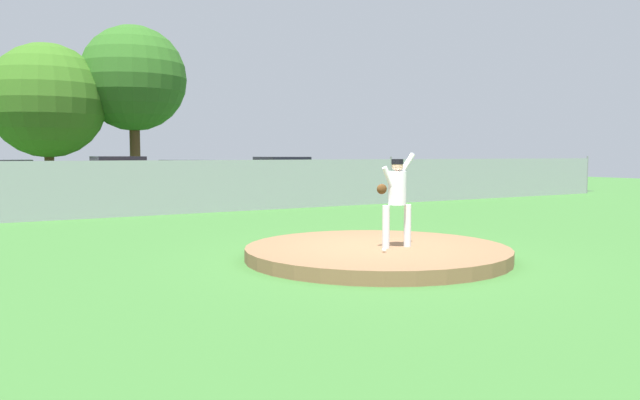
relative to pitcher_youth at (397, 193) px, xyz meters
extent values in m
plane|color=#386B2D|center=(-0.21, 6.29, -1.20)|extent=(80.00, 80.00, 0.00)
cube|color=#2B2B2D|center=(-0.21, 14.79, -1.20)|extent=(44.00, 7.00, 0.01)
cylinder|color=brown|center=(-0.21, 0.29, -1.08)|extent=(4.76, 4.76, 0.23)
cylinder|color=silver|center=(-0.22, 0.01, -0.59)|extent=(0.13, 0.13, 0.76)
cylinder|color=silver|center=(0.24, -0.02, -0.59)|extent=(0.13, 0.13, 0.76)
cylinder|color=silver|center=(0.01, 0.00, 0.09)|extent=(0.32, 0.32, 0.60)
cylinder|color=silver|center=(0.19, 0.00, 0.48)|extent=(0.39, 0.12, 0.47)
cylinder|color=silver|center=(-0.17, 0.00, 0.25)|extent=(0.29, 0.11, 0.46)
ellipsoid|color=#4C2D14|center=(-0.29, 0.05, 0.08)|extent=(0.20, 0.12, 0.18)
sphere|color=tan|center=(0.01, 0.00, 0.49)|extent=(0.20, 0.20, 0.20)
cylinder|color=black|center=(0.01, 0.00, 0.56)|extent=(0.21, 0.21, 0.09)
sphere|color=white|center=(-0.51, -0.33, -0.93)|extent=(0.07, 0.07, 0.07)
cube|color=gray|center=(-0.21, 10.29, -0.35)|extent=(39.83, 0.03, 1.71)
cylinder|color=slate|center=(7.76, 10.29, -0.30)|extent=(0.07, 0.07, 1.81)
cylinder|color=slate|center=(19.71, 10.29, -0.30)|extent=(0.07, 0.07, 1.81)
cube|color=maroon|center=(-5.27, 14.58, -0.51)|extent=(2.17, 4.28, 0.74)
cube|color=black|center=(-5.27, 14.58, 0.19)|extent=(1.89, 2.40, 0.64)
cylinder|color=black|center=(-5.18, 15.87, -0.88)|extent=(1.98, 0.77, 0.64)
cylinder|color=black|center=(-5.36, 13.30, -0.88)|extent=(1.98, 0.77, 0.64)
cube|color=#161E4C|center=(5.27, 14.67, -0.48)|extent=(2.12, 4.21, 0.79)
cube|color=black|center=(5.27, 14.67, 0.25)|extent=(1.87, 2.35, 0.68)
cylinder|color=black|center=(5.34, 15.94, -0.88)|extent=(1.98, 0.75, 0.64)
cylinder|color=black|center=(5.19, 13.40, -0.88)|extent=(1.98, 0.75, 0.64)
cube|color=tan|center=(1.14, 14.41, -0.56)|extent=(2.02, 4.17, 0.64)
cube|color=black|center=(1.14, 14.41, 0.12)|extent=(1.80, 2.32, 0.71)
cylinder|color=black|center=(1.10, 15.68, -0.88)|extent=(1.95, 0.71, 0.64)
cylinder|color=black|center=(1.19, 13.13, -0.88)|extent=(1.95, 0.71, 0.64)
cube|color=#A81919|center=(-1.43, 15.12, -0.48)|extent=(2.00, 4.14, 0.79)
cube|color=black|center=(-1.43, 15.12, 0.27)|extent=(1.78, 2.31, 0.71)
cylinder|color=black|center=(-1.38, 16.38, -0.88)|extent=(1.92, 0.72, 0.64)
cylinder|color=black|center=(-1.48, 13.86, -0.88)|extent=(1.92, 0.72, 0.64)
cylinder|color=#4C331E|center=(-2.87, 22.60, 0.07)|extent=(0.43, 0.43, 2.54)
sphere|color=#35651B|center=(-2.87, 22.60, 3.19)|extent=(5.30, 5.30, 5.30)
cylinder|color=#4C331E|center=(1.01, 22.22, 0.71)|extent=(0.50, 0.50, 3.82)
sphere|color=#2B5D1D|center=(1.01, 22.22, 4.42)|extent=(5.14, 5.14, 5.14)
camera|label=1|loc=(-6.72, -8.60, 0.68)|focal=34.39mm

